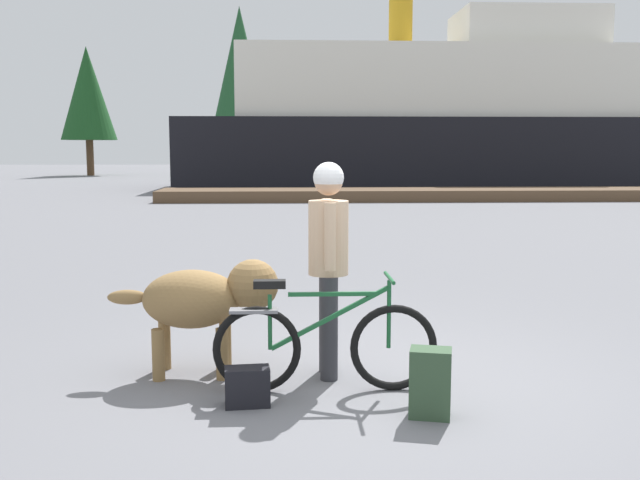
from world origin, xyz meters
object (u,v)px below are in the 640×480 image
(bicycle, at_px, (323,344))
(handbag_pannier, at_px, (247,387))
(backpack, at_px, (430,383))
(person_cyclist, at_px, (328,248))
(dog, at_px, (205,298))
(ferry_boat, at_px, (469,122))

(bicycle, height_order, handbag_pannier, bicycle)
(backpack, bearing_deg, person_cyclist, 124.43)
(person_cyclist, relative_size, dog, 1.26)
(person_cyclist, relative_size, ferry_boat, 0.06)
(backpack, distance_m, handbag_pannier, 1.30)
(bicycle, bearing_deg, backpack, -38.21)
(person_cyclist, bearing_deg, ferry_boat, 73.58)
(handbag_pannier, bearing_deg, bicycle, 26.62)
(handbag_pannier, relative_size, ferry_boat, 0.01)
(bicycle, bearing_deg, person_cyclist, 81.26)
(bicycle, xyz_separation_m, ferry_boat, (8.46, 28.88, 2.73))
(person_cyclist, xyz_separation_m, ferry_boat, (8.40, 28.49, 2.05))
(dog, bearing_deg, handbag_pannier, -63.81)
(dog, distance_m, backpack, 1.98)
(bicycle, distance_m, handbag_pannier, 0.67)
(bicycle, relative_size, backpack, 3.56)
(dog, distance_m, handbag_pannier, 0.98)
(dog, relative_size, ferry_boat, 0.05)
(bicycle, height_order, ferry_boat, ferry_boat)
(dog, bearing_deg, bicycle, -26.94)
(backpack, bearing_deg, bicycle, 141.79)
(bicycle, distance_m, backpack, 0.91)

